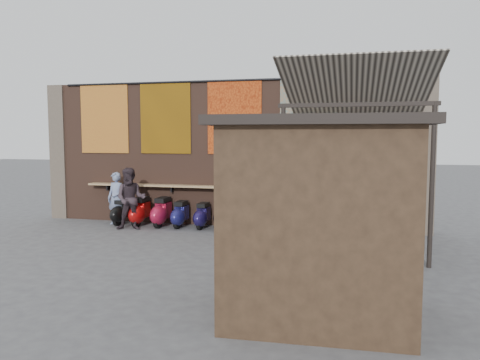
# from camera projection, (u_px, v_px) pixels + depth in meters

# --- Properties ---
(ground) EXTENTS (70.00, 70.00, 0.00)m
(ground) POSITION_uv_depth(u_px,v_px,m) (194.00, 246.00, 10.59)
(ground) COLOR #474749
(ground) RESTS_ON ground
(brick_wall) EXTENTS (10.00, 0.40, 4.00)m
(brick_wall) POSITION_uv_depth(u_px,v_px,m) (226.00, 154.00, 13.02)
(brick_wall) COLOR brown
(brick_wall) RESTS_ON ground
(pier_left) EXTENTS (0.50, 0.50, 4.00)m
(pier_left) POSITION_uv_depth(u_px,v_px,m) (62.00, 152.00, 14.25)
(pier_left) COLOR #4C4238
(pier_left) RESTS_ON ground
(pier_right) EXTENTS (0.50, 0.50, 4.00)m
(pier_right) POSITION_uv_depth(u_px,v_px,m) (424.00, 155.00, 11.78)
(pier_right) COLOR #4C4238
(pier_right) RESTS_ON ground
(eating_counter) EXTENTS (8.00, 0.32, 0.05)m
(eating_counter) POSITION_uv_depth(u_px,v_px,m) (222.00, 187.00, 12.74)
(eating_counter) COLOR #9E7A51
(eating_counter) RESTS_ON brick_wall
(shelf_box) EXTENTS (0.62, 0.29, 0.24)m
(shelf_box) POSITION_uv_depth(u_px,v_px,m) (232.00, 182.00, 12.63)
(shelf_box) COLOR white
(shelf_box) RESTS_ON eating_counter
(tapestry_redgold) EXTENTS (1.50, 0.02, 2.00)m
(tapestry_redgold) POSITION_uv_depth(u_px,v_px,m) (104.00, 118.00, 13.57)
(tapestry_redgold) COLOR maroon
(tapestry_redgold) RESTS_ON brick_wall
(tapestry_sun) EXTENTS (1.50, 0.02, 2.00)m
(tapestry_sun) POSITION_uv_depth(u_px,v_px,m) (165.00, 118.00, 13.11)
(tapestry_sun) COLOR #C37B0B
(tapestry_sun) RESTS_ON brick_wall
(tapestry_orange) EXTENTS (1.50, 0.02, 2.00)m
(tapestry_orange) POSITION_uv_depth(u_px,v_px,m) (234.00, 117.00, 12.64)
(tapestry_orange) COLOR #C04D18
(tapestry_orange) RESTS_ON brick_wall
(tapestry_multi) EXTENTS (1.50, 0.02, 2.00)m
(tapestry_multi) POSITION_uv_depth(u_px,v_px,m) (309.00, 116.00, 12.17)
(tapestry_multi) COLOR #246F86
(tapestry_multi) RESTS_ON brick_wall
(hang_rail) EXTENTS (9.50, 0.06, 0.06)m
(hang_rail) POSITION_uv_depth(u_px,v_px,m) (223.00, 81.00, 12.61)
(hang_rail) COLOR black
(hang_rail) RESTS_ON brick_wall
(scooter_stool_0) EXTENTS (0.33, 0.74, 0.70)m
(scooter_stool_0) POSITION_uv_depth(u_px,v_px,m) (121.00, 212.00, 13.20)
(scooter_stool_0) COLOR black
(scooter_stool_0) RESTS_ON ground
(scooter_stool_1) EXTENTS (0.37, 0.83, 0.79)m
(scooter_stool_1) POSITION_uv_depth(u_px,v_px,m) (140.00, 212.00, 13.01)
(scooter_stool_1) COLOR #B30D0D
(scooter_stool_1) RESTS_ON ground
(scooter_stool_2) EXTENTS (0.38, 0.84, 0.80)m
(scooter_stool_2) POSITION_uv_depth(u_px,v_px,m) (162.00, 212.00, 12.88)
(scooter_stool_2) COLOR #A11535
(scooter_stool_2) RESTS_ON ground
(scooter_stool_3) EXTENTS (0.34, 0.75, 0.71)m
(scooter_stool_3) POSITION_uv_depth(u_px,v_px,m) (180.00, 214.00, 12.75)
(scooter_stool_3) COLOR navy
(scooter_stool_3) RESTS_ON ground
(scooter_stool_4) EXTENTS (0.33, 0.72, 0.69)m
(scooter_stool_4) POSITION_uv_depth(u_px,v_px,m) (203.00, 216.00, 12.61)
(scooter_stool_4) COLOR #191243
(scooter_stool_4) RESTS_ON ground
(scooter_stool_5) EXTENTS (0.38, 0.85, 0.80)m
(scooter_stool_5) POSITION_uv_depth(u_px,v_px,m) (224.00, 214.00, 12.47)
(scooter_stool_5) COLOR black
(scooter_stool_5) RESTS_ON ground
(scooter_stool_6) EXTENTS (0.40, 0.89, 0.84)m
(scooter_stool_6) POSITION_uv_depth(u_px,v_px,m) (243.00, 215.00, 12.30)
(scooter_stool_6) COLOR #0E438E
(scooter_stool_6) RESTS_ON ground
(scooter_stool_7) EXTENTS (0.35, 0.77, 0.73)m
(scooter_stool_7) POSITION_uv_depth(u_px,v_px,m) (268.00, 218.00, 12.17)
(scooter_stool_7) COLOR #175F3A
(scooter_stool_7) RESTS_ON ground
(scooter_stool_8) EXTENTS (0.37, 0.83, 0.79)m
(scooter_stool_8) POSITION_uv_depth(u_px,v_px,m) (291.00, 217.00, 12.07)
(scooter_stool_8) COLOR #0B4F19
(scooter_stool_8) RESTS_ON ground
(scooter_stool_9) EXTENTS (0.37, 0.83, 0.79)m
(scooter_stool_9) POSITION_uv_depth(u_px,v_px,m) (312.00, 218.00, 11.91)
(scooter_stool_9) COLOR #180C8D
(scooter_stool_9) RESTS_ON ground
(diner_left) EXTENTS (0.58, 0.42, 1.48)m
(diner_left) POSITION_uv_depth(u_px,v_px,m) (116.00, 198.00, 13.17)
(diner_left) COLOR #7A89B1
(diner_left) RESTS_ON ground
(diner_right) EXTENTS (0.94, 0.82, 1.66)m
(diner_right) POSITION_uv_depth(u_px,v_px,m) (131.00, 199.00, 12.40)
(diner_right) COLOR #34282F
(diner_right) RESTS_ON ground
(shopper_navy) EXTENTS (0.97, 0.78, 1.54)m
(shopper_navy) POSITION_uv_depth(u_px,v_px,m) (331.00, 215.00, 10.20)
(shopper_navy) COLOR black
(shopper_navy) RESTS_ON ground
(shopper_grey) EXTENTS (1.15, 0.93, 1.56)m
(shopper_grey) POSITION_uv_depth(u_px,v_px,m) (392.00, 225.00, 8.96)
(shopper_grey) COLOR #55575A
(shopper_grey) RESTS_ON ground
(shopper_tan) EXTENTS (1.00, 1.06, 1.83)m
(shopper_tan) POSITION_uv_depth(u_px,v_px,m) (278.00, 201.00, 11.36)
(shopper_tan) COLOR #7E6950
(shopper_tan) RESTS_ON ground
(market_stall) EXTENTS (2.47, 1.89, 2.61)m
(market_stall) POSITION_uv_depth(u_px,v_px,m) (318.00, 224.00, 6.28)
(market_stall) COLOR black
(market_stall) RESTS_ON ground
(stall_roof) EXTENTS (2.77, 2.17, 0.12)m
(stall_roof) POSITION_uv_depth(u_px,v_px,m) (319.00, 122.00, 6.15)
(stall_roof) COLOR black
(stall_roof) RESTS_ON market_stall
(stall_sign) EXTENTS (1.20, 0.08, 0.50)m
(stall_sign) POSITION_uv_depth(u_px,v_px,m) (321.00, 175.00, 7.13)
(stall_sign) COLOR gold
(stall_sign) RESTS_ON market_stall
(stall_shelf) EXTENTS (2.00, 0.17, 0.06)m
(stall_shelf) POSITION_uv_depth(u_px,v_px,m) (320.00, 235.00, 7.22)
(stall_shelf) COLOR #473321
(stall_shelf) RESTS_ON market_stall
(awning_canvas) EXTENTS (3.20, 3.28, 0.97)m
(awning_canvas) POSITION_uv_depth(u_px,v_px,m) (357.00, 88.00, 10.30)
(awning_canvas) COLOR beige
(awning_canvas) RESTS_ON brick_wall
(awning_ledger) EXTENTS (3.30, 0.08, 0.12)m
(awning_ledger) POSITION_uv_depth(u_px,v_px,m) (357.00, 78.00, 11.80)
(awning_ledger) COLOR #33261C
(awning_ledger) RESTS_ON brick_wall
(awning_header) EXTENTS (3.00, 0.08, 0.08)m
(awning_header) POSITION_uv_depth(u_px,v_px,m) (356.00, 105.00, 8.89)
(awning_header) COLOR black
(awning_header) RESTS_ON awning_post_left
(awning_post_left) EXTENTS (0.09, 0.09, 3.10)m
(awning_post_left) POSITION_uv_depth(u_px,v_px,m) (283.00, 183.00, 9.37)
(awning_post_left) COLOR black
(awning_post_left) RESTS_ON ground
(awning_post_right) EXTENTS (0.09, 0.09, 3.10)m
(awning_post_right) POSITION_uv_depth(u_px,v_px,m) (432.00, 186.00, 8.70)
(awning_post_right) COLOR black
(awning_post_right) RESTS_ON ground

